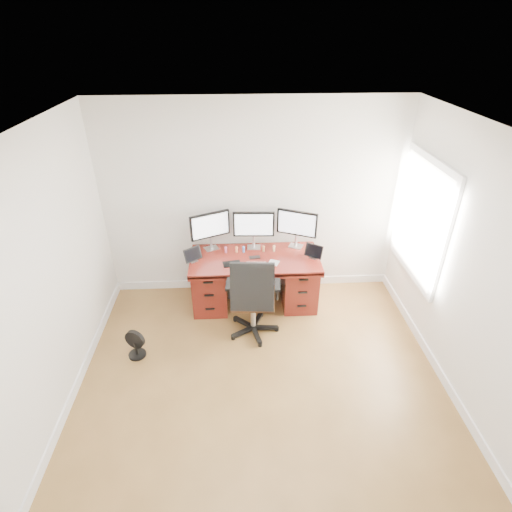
{
  "coord_description": "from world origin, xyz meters",
  "views": [
    {
      "loc": [
        -0.22,
        -2.7,
        3.44
      ],
      "look_at": [
        0.0,
        1.5,
        0.95
      ],
      "focal_mm": 28.0,
      "sensor_mm": 36.0,
      "label": 1
    }
  ],
  "objects_px": {
    "office_chair": "(253,310)",
    "floor_fan": "(135,344)",
    "desk": "(255,278)",
    "monitor_center": "(254,226)",
    "keyboard": "(256,265)"
  },
  "relations": [
    {
      "from": "office_chair",
      "to": "floor_fan",
      "type": "relative_size",
      "value": 3.23
    },
    {
      "from": "desk",
      "to": "floor_fan",
      "type": "height_order",
      "value": "desk"
    },
    {
      "from": "desk",
      "to": "keyboard",
      "type": "height_order",
      "value": "keyboard"
    },
    {
      "from": "floor_fan",
      "to": "keyboard",
      "type": "xyz_separation_m",
      "value": [
        1.46,
        0.75,
        0.59
      ]
    },
    {
      "from": "floor_fan",
      "to": "desk",
      "type": "bearing_deg",
      "value": 55.35
    },
    {
      "from": "desk",
      "to": "office_chair",
      "type": "xyz_separation_m",
      "value": [
        -0.05,
        -0.66,
        -0.03
      ]
    },
    {
      "from": "office_chair",
      "to": "monitor_center",
      "type": "relative_size",
      "value": 2.07
    },
    {
      "from": "monitor_center",
      "to": "keyboard",
      "type": "height_order",
      "value": "monitor_center"
    },
    {
      "from": "floor_fan",
      "to": "monitor_center",
      "type": "xyz_separation_m",
      "value": [
        1.45,
        1.21,
        0.91
      ]
    },
    {
      "from": "office_chair",
      "to": "keyboard",
      "type": "bearing_deg",
      "value": 86.46
    },
    {
      "from": "desk",
      "to": "office_chair",
      "type": "distance_m",
      "value": 0.66
    },
    {
      "from": "monitor_center",
      "to": "desk",
      "type": "bearing_deg",
      "value": -87.13
    },
    {
      "from": "office_chair",
      "to": "floor_fan",
      "type": "height_order",
      "value": "office_chair"
    },
    {
      "from": "desk",
      "to": "floor_fan",
      "type": "distance_m",
      "value": 1.76
    },
    {
      "from": "monitor_center",
      "to": "floor_fan",
      "type": "bearing_deg",
      "value": -137.27
    }
  ]
}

